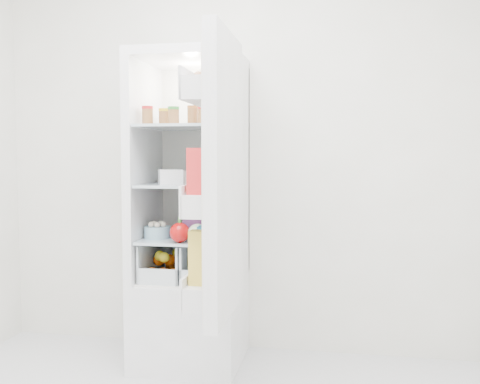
% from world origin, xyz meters
% --- Properties ---
extents(room_walls, '(3.02, 3.02, 2.61)m').
position_xyz_m(room_walls, '(0.00, 0.00, 1.59)').
color(room_walls, silver).
rests_on(room_walls, ground).
extents(refrigerator, '(0.60, 0.60, 1.80)m').
position_xyz_m(refrigerator, '(-0.20, 1.25, 0.67)').
color(refrigerator, white).
rests_on(refrigerator, ground).
extents(shelf_low, '(0.49, 0.53, 0.01)m').
position_xyz_m(shelf_low, '(-0.20, 1.19, 0.74)').
color(shelf_low, '#ACBECA').
rests_on(shelf_low, refrigerator).
extents(shelf_mid, '(0.49, 0.53, 0.02)m').
position_xyz_m(shelf_mid, '(-0.20, 1.19, 1.05)').
color(shelf_mid, '#ACBECA').
rests_on(shelf_mid, refrigerator).
extents(shelf_top, '(0.49, 0.53, 0.02)m').
position_xyz_m(shelf_top, '(-0.20, 1.19, 1.38)').
color(shelf_top, '#ACBECA').
rests_on(shelf_top, refrigerator).
extents(crisper_left, '(0.23, 0.46, 0.22)m').
position_xyz_m(crisper_left, '(-0.32, 1.19, 0.61)').
color(crisper_left, silver).
rests_on(crisper_left, refrigerator).
extents(crisper_right, '(0.23, 0.46, 0.22)m').
position_xyz_m(crisper_right, '(-0.08, 1.19, 0.61)').
color(crisper_right, silver).
rests_on(crisper_right, refrigerator).
extents(condiment_jars, '(0.46, 0.34, 0.08)m').
position_xyz_m(condiment_jars, '(-0.21, 1.13, 1.43)').
color(condiment_jars, '#B21919').
rests_on(condiment_jars, shelf_top).
extents(squeeze_bottle, '(0.06, 0.06, 0.16)m').
position_xyz_m(squeeze_bottle, '(-0.05, 1.20, 1.47)').
color(squeeze_bottle, white).
rests_on(squeeze_bottle, shelf_top).
extents(tub_white, '(0.17, 0.17, 0.08)m').
position_xyz_m(tub_white, '(-0.29, 1.10, 1.10)').
color(tub_white, white).
rests_on(tub_white, shelf_mid).
extents(tub_cream, '(0.13, 0.13, 0.07)m').
position_xyz_m(tub_cream, '(-0.25, 1.17, 1.09)').
color(tub_cream, beige).
rests_on(tub_cream, shelf_mid).
extents(tin_red, '(0.13, 0.13, 0.07)m').
position_xyz_m(tin_red, '(-0.03, 1.04, 1.09)').
color(tin_red, red).
rests_on(tin_red, shelf_mid).
extents(tub_green, '(0.14, 0.17, 0.09)m').
position_xyz_m(tub_green, '(-0.03, 1.37, 1.10)').
color(tub_green, '#3C843F').
rests_on(tub_green, shelf_mid).
extents(red_cabbage, '(0.18, 0.18, 0.18)m').
position_xyz_m(red_cabbage, '(-0.14, 1.15, 0.84)').
color(red_cabbage, '#5F205E').
rests_on(red_cabbage, shelf_low).
extents(bell_pepper, '(0.11, 0.11, 0.11)m').
position_xyz_m(bell_pepper, '(-0.19, 0.97, 0.80)').
color(bell_pepper, '#B60B0B').
rests_on(bell_pepper, shelf_low).
extents(mushroom_bowl, '(0.18, 0.18, 0.07)m').
position_xyz_m(mushroom_bowl, '(-0.36, 1.09, 0.78)').
color(mushroom_bowl, '#88B5CA').
rests_on(mushroom_bowl, shelf_low).
extents(salad_bag, '(0.10, 0.10, 0.10)m').
position_xyz_m(salad_bag, '(-0.10, 0.97, 0.80)').
color(salad_bag, '#B6CB98').
rests_on(salad_bag, shelf_low).
extents(citrus_pile, '(0.20, 0.31, 0.16)m').
position_xyz_m(citrus_pile, '(-0.32, 1.17, 0.58)').
color(citrus_pile, '#DB540B').
rests_on(citrus_pile, refrigerator).
extents(veg_pile, '(0.16, 0.30, 0.10)m').
position_xyz_m(veg_pile, '(-0.07, 1.18, 0.56)').
color(veg_pile, '#184A19').
rests_on(veg_pile, refrigerator).
extents(fridge_door, '(0.17, 0.60, 1.30)m').
position_xyz_m(fridge_door, '(0.10, 0.61, 1.09)').
color(fridge_door, white).
rests_on(fridge_door, refrigerator).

